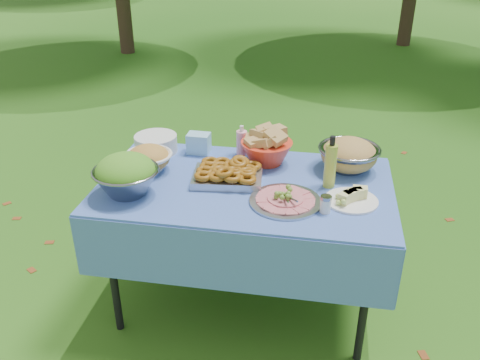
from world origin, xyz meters
name	(u,v)px	position (x,y,z in m)	size (l,w,h in m)	color
ground	(245,301)	(0.00, 0.00, 0.00)	(80.00, 80.00, 0.00)	#0C3C0A
picnic_table	(245,246)	(0.00, 0.00, 0.38)	(1.46, 0.86, 0.76)	#84B0FF
salad_bowl	(126,175)	(-0.54, -0.20, 0.86)	(0.31, 0.31, 0.20)	gray
pasta_bowl_white	(148,158)	(-0.52, 0.07, 0.83)	(0.24, 0.24, 0.14)	white
plate_stack	(156,144)	(-0.56, 0.30, 0.81)	(0.24, 0.24, 0.10)	white
wipes_box	(199,143)	(-0.32, 0.33, 0.82)	(0.12, 0.09, 0.11)	#95D6F8
sanitizer_bottle	(242,140)	(-0.08, 0.35, 0.85)	(0.06, 0.06, 0.17)	#FFA0B8
bread_bowl	(267,147)	(0.07, 0.26, 0.85)	(0.28, 0.28, 0.19)	red
pasta_bowl_steel	(349,154)	(0.51, 0.26, 0.85)	(0.32, 0.32, 0.17)	gray
fried_tray	(228,174)	(-0.09, 0.02, 0.80)	(0.35, 0.24, 0.08)	#ACADB1
charcuterie_platter	(286,195)	(0.22, -0.15, 0.80)	(0.34, 0.34, 0.08)	#A7AAAE
oil_bottle	(331,162)	(0.41, 0.05, 0.89)	(0.06, 0.06, 0.27)	#ABBB39
cheese_plate	(352,195)	(0.52, -0.09, 0.80)	(0.25, 0.25, 0.07)	white
shaker	(326,204)	(0.40, -0.21, 0.80)	(0.05, 0.05, 0.08)	silver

